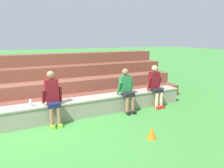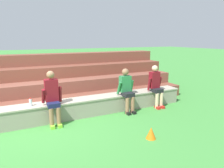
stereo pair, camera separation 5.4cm
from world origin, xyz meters
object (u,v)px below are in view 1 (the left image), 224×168
(person_far_left, at_px, (53,97))
(water_bottle_mid_right, at_px, (31,102))
(sports_cone, at_px, (152,133))
(person_center, at_px, (156,85))
(person_left_of_center, at_px, (127,89))

(person_far_left, height_order, water_bottle_mid_right, person_far_left)
(sports_cone, bearing_deg, person_center, 50.05)
(person_left_of_center, distance_m, water_bottle_mid_right, 2.76)
(person_far_left, distance_m, water_bottle_mid_right, 0.58)
(person_left_of_center, relative_size, sports_cone, 4.88)
(person_left_of_center, bearing_deg, water_bottle_mid_right, 175.32)
(person_center, height_order, water_bottle_mid_right, person_center)
(person_far_left, bearing_deg, water_bottle_mid_right, 157.26)
(person_far_left, height_order, person_left_of_center, person_far_left)
(person_left_of_center, relative_size, person_center, 0.97)
(water_bottle_mid_right, bearing_deg, person_center, -3.27)
(person_far_left, bearing_deg, person_left_of_center, -0.16)
(sports_cone, bearing_deg, water_bottle_mid_right, 138.77)
(person_center, xyz_separation_m, water_bottle_mid_right, (-3.87, 0.22, -0.11))
(person_far_left, xyz_separation_m, person_center, (3.34, -0.00, -0.03))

